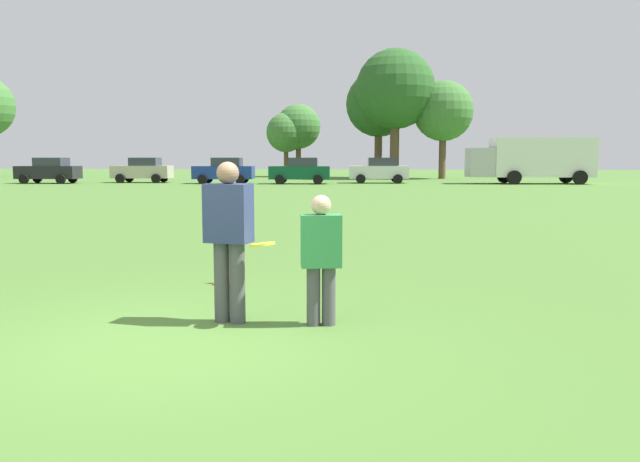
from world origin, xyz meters
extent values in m
plane|color=#47702D|center=(0.00, 0.00, 0.00)|extent=(181.97, 181.97, 0.00)
cylinder|color=#4C4C51|center=(0.32, 0.91, 0.45)|extent=(0.17, 0.17, 0.91)
cylinder|color=#4C4C51|center=(0.51, 0.87, 0.45)|extent=(0.17, 0.17, 0.91)
cube|color=navy|center=(0.41, 0.89, 1.23)|extent=(0.54, 0.38, 0.65)
sphere|color=#8C664C|center=(0.41, 0.89, 1.67)|extent=(0.25, 0.25, 0.25)
cylinder|color=#4C4C51|center=(1.53, 0.88, 0.33)|extent=(0.15, 0.15, 0.65)
cylinder|color=#4C4C51|center=(1.36, 0.85, 0.33)|extent=(0.15, 0.15, 0.65)
cube|color=#338C4C|center=(1.44, 0.87, 0.94)|extent=(0.47, 0.33, 0.57)
sphere|color=#D8AD8C|center=(1.44, 0.87, 1.33)|extent=(0.22, 0.22, 0.22)
cylinder|color=yellow|center=(0.82, 0.76, 0.91)|extent=(0.27, 0.27, 0.07)
cube|color=#D8590C|center=(-0.18, 3.05, 0.01)|extent=(0.32, 0.32, 0.03)
cone|color=orange|center=(-0.18, 3.05, 0.26)|extent=(0.24, 0.24, 0.45)
cube|color=black|center=(-21.66, 37.19, 0.78)|extent=(4.31, 2.08, 0.90)
cube|color=#2D333D|center=(-21.41, 37.20, 1.50)|extent=(2.11, 1.77, 0.64)
cylinder|color=black|center=(-22.89, 36.10, 0.33)|extent=(0.67, 0.26, 0.66)
cylinder|color=black|center=(-23.03, 38.09, 0.33)|extent=(0.67, 0.26, 0.66)
cylinder|color=black|center=(-20.29, 36.28, 0.33)|extent=(0.67, 0.26, 0.66)
cylinder|color=black|center=(-20.43, 38.27, 0.33)|extent=(0.67, 0.26, 0.66)
cube|color=#B7AD99|center=(-15.57, 39.23, 0.78)|extent=(4.31, 2.08, 0.90)
cube|color=#2D333D|center=(-15.32, 39.25, 1.50)|extent=(2.11, 1.77, 0.64)
cylinder|color=black|center=(-16.80, 38.15, 0.33)|extent=(0.67, 0.26, 0.66)
cylinder|color=black|center=(-16.94, 40.14, 0.33)|extent=(0.67, 0.26, 0.66)
cylinder|color=black|center=(-14.20, 38.32, 0.33)|extent=(0.67, 0.26, 0.66)
cylinder|color=black|center=(-14.34, 40.32, 0.33)|extent=(0.67, 0.26, 0.66)
cube|color=navy|center=(-9.18, 38.10, 0.78)|extent=(4.31, 2.08, 0.90)
cube|color=#2D333D|center=(-8.93, 38.12, 1.50)|extent=(2.11, 1.77, 0.64)
cylinder|color=black|center=(-10.41, 37.02, 0.33)|extent=(0.67, 0.26, 0.66)
cylinder|color=black|center=(-10.55, 39.01, 0.33)|extent=(0.67, 0.26, 0.66)
cylinder|color=black|center=(-7.81, 37.19, 0.33)|extent=(0.67, 0.26, 0.66)
cylinder|color=black|center=(-7.95, 39.18, 0.33)|extent=(0.67, 0.26, 0.66)
cube|color=#0C4C2D|center=(-3.78, 38.13, 0.78)|extent=(4.31, 2.08, 0.90)
cube|color=#2D333D|center=(-3.53, 38.14, 1.50)|extent=(2.11, 1.77, 0.64)
cylinder|color=black|center=(-5.01, 37.04, 0.33)|extent=(0.67, 0.26, 0.66)
cylinder|color=black|center=(-5.14, 39.04, 0.33)|extent=(0.67, 0.26, 0.66)
cylinder|color=black|center=(-2.41, 37.22, 0.33)|extent=(0.67, 0.26, 0.66)
cylinder|color=black|center=(-2.54, 39.21, 0.33)|extent=(0.67, 0.26, 0.66)
cube|color=silver|center=(1.68, 39.99, 0.78)|extent=(4.31, 2.08, 0.90)
cube|color=#2D333D|center=(1.93, 40.01, 1.50)|extent=(2.11, 1.77, 0.64)
cylinder|color=black|center=(0.45, 38.91, 0.33)|extent=(0.67, 0.26, 0.66)
cylinder|color=black|center=(0.31, 40.90, 0.33)|extent=(0.67, 0.26, 0.66)
cylinder|color=black|center=(3.05, 39.08, 0.33)|extent=(0.67, 0.26, 0.66)
cylinder|color=black|center=(2.91, 41.08, 0.33)|extent=(0.67, 0.26, 0.66)
cube|color=white|center=(12.99, 39.93, 1.83)|extent=(6.95, 2.95, 2.70)
cube|color=#B2B2B7|center=(8.79, 39.65, 1.48)|extent=(1.95, 2.42, 2.00)
cylinder|color=black|center=(10.87, 38.42, 0.48)|extent=(0.98, 0.34, 0.96)
cylinder|color=black|center=(10.69, 41.15, 0.48)|extent=(0.98, 0.34, 0.96)
cylinder|color=black|center=(15.28, 38.71, 0.48)|extent=(0.98, 0.34, 0.96)
cylinder|color=black|center=(15.10, 41.45, 0.48)|extent=(0.98, 0.34, 0.96)
cylinder|color=brown|center=(-7.17, 53.84, 1.29)|extent=(0.43, 0.43, 2.58)
sphere|color=#3D7033|center=(-7.17, 53.84, 4.15)|extent=(3.69, 3.69, 3.69)
cylinder|color=brown|center=(-6.09, 54.52, 1.48)|extent=(0.49, 0.49, 2.95)
sphere|color=#3D7033|center=(-6.09, 54.52, 4.74)|extent=(4.22, 4.22, 4.22)
cylinder|color=brown|center=(1.52, 51.89, 2.05)|extent=(0.68, 0.68, 4.10)
sphere|color=#285623|center=(1.52, 51.89, 6.58)|extent=(5.85, 5.85, 5.85)
cylinder|color=brown|center=(2.93, 49.63, 2.38)|extent=(0.79, 0.79, 4.75)
sphere|color=#285623|center=(2.93, 49.63, 7.64)|extent=(6.79, 6.79, 6.79)
cylinder|color=brown|center=(7.04, 49.92, 1.80)|extent=(0.60, 0.60, 3.59)
sphere|color=#3D7033|center=(7.04, 49.92, 5.78)|extent=(5.13, 5.13, 5.13)
camera|label=1|loc=(2.12, -5.95, 1.84)|focal=35.73mm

